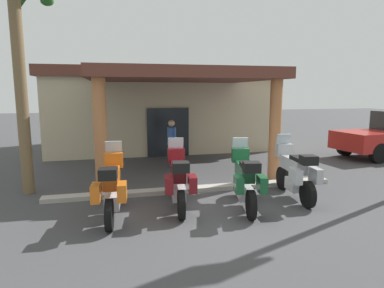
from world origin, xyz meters
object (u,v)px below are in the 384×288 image
at_px(motel_building, 160,107).
at_px(palm_tree_roadside, 15,14).
at_px(motorcycle_maroon, 179,180).
at_px(motorcycle_orange, 112,187).
at_px(motorcycle_green, 245,180).
at_px(motorcycle_silver, 295,172).
at_px(pedestrian, 172,140).

bearing_deg(motel_building, palm_tree_roadside, -124.42).
height_order(motel_building, motorcycle_maroon, motel_building).
relative_size(motorcycle_orange, palm_tree_roadside, 0.35).
relative_size(motorcycle_green, motorcycle_silver, 0.99).
relative_size(motorcycle_green, palm_tree_roadside, 0.35).
distance_m(motel_building, pedestrian, 4.75).
distance_m(motorcycle_maroon, motorcycle_green, 1.61).
bearing_deg(pedestrian, palm_tree_roadside, 5.19).
bearing_deg(motorcycle_silver, motel_building, 20.60).
distance_m(motorcycle_green, motorcycle_silver, 1.61).
relative_size(motel_building, motorcycle_silver, 4.84).
relative_size(motorcycle_orange, pedestrian, 1.25).
bearing_deg(motel_building, motorcycle_green, -85.33).
xyz_separation_m(motorcycle_maroon, motorcycle_green, (1.56, -0.38, 0.00)).
xyz_separation_m(motorcycle_orange, motorcycle_maroon, (1.56, 0.24, 0.00)).
distance_m(motel_building, motorcycle_silver, 9.27).
distance_m(pedestrian, palm_tree_roadside, 6.15).
relative_size(motorcycle_silver, pedestrian, 1.25).
relative_size(motorcycle_green, pedestrian, 1.23).
xyz_separation_m(motel_building, motorcycle_maroon, (-0.88, -8.91, -1.31)).
bearing_deg(motorcycle_maroon, motorcycle_silver, -82.95).
bearing_deg(motorcycle_orange, motorcycle_green, -87.21).
height_order(motorcycle_orange, motorcycle_silver, same).
distance_m(motorcycle_maroon, pedestrian, 4.32).
bearing_deg(motorcycle_green, motel_building, 16.61).
relative_size(motorcycle_maroon, motorcycle_green, 1.01).
height_order(motorcycle_silver, palm_tree_roadside, palm_tree_roadside).
bearing_deg(motorcycle_silver, motorcycle_green, 110.20).
xyz_separation_m(motel_building, motorcycle_green, (0.68, -9.29, -1.31)).
xyz_separation_m(motorcycle_green, pedestrian, (-0.95, 4.64, 0.33)).
height_order(motorcycle_orange, motorcycle_green, same).
xyz_separation_m(motorcycle_orange, motorcycle_green, (3.13, -0.13, 0.00)).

